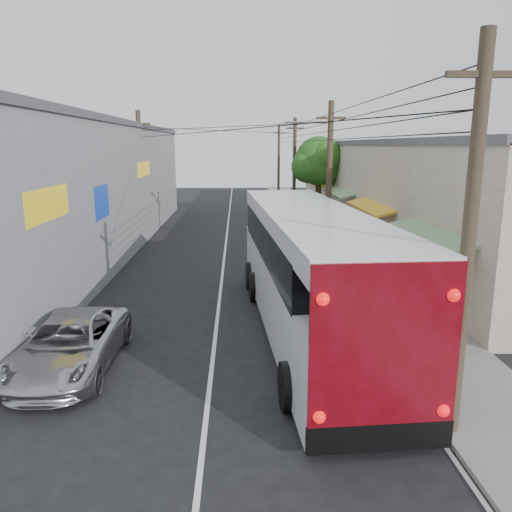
{
  "coord_description": "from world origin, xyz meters",
  "views": [
    {
      "loc": [
        0.74,
        -11.3,
        5.96
      ],
      "look_at": [
        1.42,
        7.01,
        1.87
      ],
      "focal_mm": 35.0,
      "sensor_mm": 36.0,
      "label": 1
    }
  ],
  "objects_px": {
    "coach_bus": "(308,269)",
    "pedestrian_near": "(380,253)",
    "pedestrian_far": "(350,236)",
    "jeepney": "(70,344)",
    "parked_suv": "(307,241)",
    "parked_car_mid": "(291,218)",
    "parked_car_far": "(282,208)"
  },
  "relations": [
    {
      "from": "parked_car_far",
      "to": "pedestrian_far",
      "type": "height_order",
      "value": "pedestrian_far"
    },
    {
      "from": "parked_suv",
      "to": "pedestrian_near",
      "type": "xyz_separation_m",
      "value": [
        3.0,
        -4.04,
        0.17
      ]
    },
    {
      "from": "jeepney",
      "to": "pedestrian_near",
      "type": "bearing_deg",
      "value": 42.96
    },
    {
      "from": "coach_bus",
      "to": "pedestrian_far",
      "type": "bearing_deg",
      "value": 67.91
    },
    {
      "from": "pedestrian_far",
      "to": "parked_car_far",
      "type": "bearing_deg",
      "value": -57.71
    },
    {
      "from": "parked_car_mid",
      "to": "pedestrian_far",
      "type": "bearing_deg",
      "value": -76.14
    },
    {
      "from": "parked_car_far",
      "to": "jeepney",
      "type": "bearing_deg",
      "value": -101.52
    },
    {
      "from": "coach_bus",
      "to": "pedestrian_near",
      "type": "xyz_separation_m",
      "value": [
        4.61,
        7.76,
        -1.17
      ]
    },
    {
      "from": "coach_bus",
      "to": "parked_suv",
      "type": "xyz_separation_m",
      "value": [
        1.61,
        11.8,
        -1.34
      ]
    },
    {
      "from": "jeepney",
      "to": "parked_car_far",
      "type": "bearing_deg",
      "value": 74.94
    },
    {
      "from": "pedestrian_near",
      "to": "jeepney",
      "type": "bearing_deg",
      "value": 59.75
    },
    {
      "from": "pedestrian_far",
      "to": "pedestrian_near",
      "type": "bearing_deg",
      "value": 118.1
    },
    {
      "from": "parked_car_mid",
      "to": "pedestrian_near",
      "type": "distance_m",
      "value": 12.87
    },
    {
      "from": "pedestrian_near",
      "to": "parked_suv",
      "type": "bearing_deg",
      "value": -36.13
    },
    {
      "from": "parked_suv",
      "to": "pedestrian_near",
      "type": "height_order",
      "value": "pedestrian_near"
    },
    {
      "from": "jeepney",
      "to": "pedestrian_far",
      "type": "height_order",
      "value": "pedestrian_far"
    },
    {
      "from": "parked_suv",
      "to": "pedestrian_far",
      "type": "distance_m",
      "value": 2.63
    },
    {
      "from": "parked_suv",
      "to": "coach_bus",
      "type": "bearing_deg",
      "value": -96.86
    },
    {
      "from": "jeepney",
      "to": "pedestrian_far",
      "type": "distance_m",
      "value": 18.63
    },
    {
      "from": "parked_suv",
      "to": "parked_car_mid",
      "type": "bearing_deg",
      "value": 90.89
    },
    {
      "from": "parked_car_far",
      "to": "coach_bus",
      "type": "bearing_deg",
      "value": -89.33
    },
    {
      "from": "jeepney",
      "to": "pedestrian_near",
      "type": "height_order",
      "value": "pedestrian_near"
    },
    {
      "from": "coach_bus",
      "to": "parked_car_mid",
      "type": "bearing_deg",
      "value": 81.98
    },
    {
      "from": "pedestrian_near",
      "to": "parked_car_far",
      "type": "bearing_deg",
      "value": -64.1
    },
    {
      "from": "coach_bus",
      "to": "parked_car_mid",
      "type": "distance_m",
      "value": 20.38
    },
    {
      "from": "jeepney",
      "to": "parked_car_far",
      "type": "distance_m",
      "value": 31.36
    },
    {
      "from": "coach_bus",
      "to": "pedestrian_near",
      "type": "distance_m",
      "value": 9.1
    },
    {
      "from": "pedestrian_near",
      "to": "pedestrian_far",
      "type": "relative_size",
      "value": 1.05
    },
    {
      "from": "coach_bus",
      "to": "parked_car_far",
      "type": "relative_size",
      "value": 3.6
    },
    {
      "from": "coach_bus",
      "to": "jeepney",
      "type": "distance_m",
      "value": 7.43
    },
    {
      "from": "parked_car_far",
      "to": "parked_suv",
      "type": "bearing_deg",
      "value": -85.99
    },
    {
      "from": "coach_bus",
      "to": "parked_car_mid",
      "type": "height_order",
      "value": "coach_bus"
    }
  ]
}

